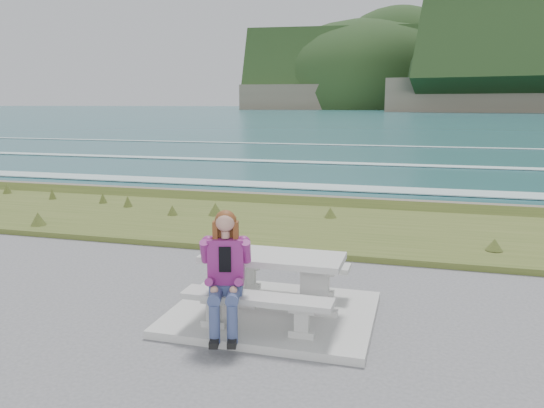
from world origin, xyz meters
name	(u,v)px	position (x,y,z in m)	size (l,w,h in m)	color
concrete_slab	(273,313)	(0.00, 0.00, 0.05)	(2.60, 2.10, 0.10)	#A6A6A1
picnic_table	(273,267)	(0.00, 0.00, 0.68)	(1.80, 0.75, 0.75)	#A6A6A1
bench_landward	(257,304)	(0.00, -0.70, 0.45)	(1.80, 0.35, 0.45)	#A6A6A1
bench_seaward	(286,268)	(0.00, 0.70, 0.45)	(1.80, 0.35, 0.45)	#A6A6A1
grass_verge	(334,230)	(0.00, 5.00, 0.00)	(160.00, 4.50, 0.22)	#3B4D1C
shore_drop	(351,206)	(0.00, 7.90, 0.00)	(160.00, 0.80, 2.20)	brown
ocean	(388,181)	(0.00, 25.09, -1.74)	(1600.00, 1600.00, 0.09)	#1F535A
seated_woman	(225,290)	(-0.34, -0.83, 0.63)	(0.57, 0.80, 1.44)	navy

